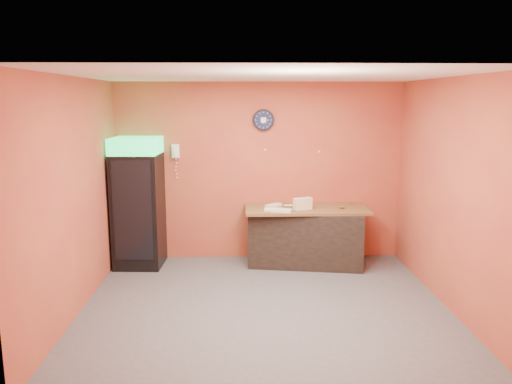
{
  "coord_description": "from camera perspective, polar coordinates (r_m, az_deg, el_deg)",
  "views": [
    {
      "loc": [
        -0.3,
        -5.82,
        2.54
      ],
      "look_at": [
        -0.09,
        0.6,
        1.34
      ],
      "focal_mm": 35.0,
      "sensor_mm": 36.0,
      "label": 1
    }
  ],
  "objects": [
    {
      "name": "kitchen_tool",
      "position": [
        7.78,
        4.42,
        -1.38
      ],
      "size": [
        0.06,
        0.06,
        0.06
      ],
      "primitive_type": "cylinder",
      "color": "silver",
      "rests_on": "butcher_paper"
    },
    {
      "name": "prep_counter",
      "position": [
        7.8,
        5.72,
        -5.15
      ],
      "size": [
        1.81,
        1.02,
        0.86
      ],
      "primitive_type": "cube",
      "rotation": [
        0.0,
        0.0,
        -0.16
      ],
      "color": "black",
      "rests_on": "floor"
    },
    {
      "name": "ceiling",
      "position": [
        5.84,
        1.13,
        13.17
      ],
      "size": [
        4.5,
        4.0,
        0.02
      ],
      "primitive_type": "cube",
      "color": "white",
      "rests_on": "back_wall"
    },
    {
      "name": "back_wall",
      "position": [
        7.91,
        0.35,
        2.32
      ],
      "size": [
        4.5,
        0.02,
        2.8
      ],
      "primitive_type": "cube",
      "color": "#AF5831",
      "rests_on": "floor"
    },
    {
      "name": "wall_phone",
      "position": [
        7.87,
        -9.17,
        4.62
      ],
      "size": [
        0.12,
        0.1,
        0.21
      ],
      "color": "white",
      "rests_on": "back_wall"
    },
    {
      "name": "wrapped_sandwich_left",
      "position": [
        7.43,
        1.97,
        -2.02
      ],
      "size": [
        0.27,
        0.12,
        0.04
      ],
      "primitive_type": "cube",
      "rotation": [
        0.0,
        0.0,
        -0.08
      ],
      "color": "white",
      "rests_on": "butcher_paper"
    },
    {
      "name": "wrapped_sandwich_right",
      "position": [
        7.72,
        2.03,
        -1.54
      ],
      "size": [
        0.28,
        0.25,
        0.04
      ],
      "primitive_type": "cube",
      "rotation": [
        0.0,
        0.0,
        0.66
      ],
      "color": "white",
      "rests_on": "butcher_paper"
    },
    {
      "name": "sub_roll_stack",
      "position": [
        7.52,
        5.36,
        -1.35
      ],
      "size": [
        0.3,
        0.2,
        0.18
      ],
      "rotation": [
        0.0,
        0.0,
        0.4
      ],
      "color": "beige",
      "rests_on": "butcher_paper"
    },
    {
      "name": "left_wall",
      "position": [
        6.24,
        -20.01,
        -0.55
      ],
      "size": [
        0.02,
        4.0,
        2.8
      ],
      "primitive_type": "cube",
      "color": "#AF5831",
      "rests_on": "floor"
    },
    {
      "name": "butcher_paper",
      "position": [
        7.69,
        5.78,
        -1.93
      ],
      "size": [
        1.87,
        0.83,
        0.04
      ],
      "primitive_type": "cube",
      "rotation": [
        0.0,
        0.0,
        -0.0
      ],
      "color": "brown",
      "rests_on": "prep_counter"
    },
    {
      "name": "wrapped_sandwich_mid",
      "position": [
        7.37,
        2.94,
        -2.11
      ],
      "size": [
        0.32,
        0.2,
        0.04
      ],
      "primitive_type": "cube",
      "rotation": [
        0.0,
        0.0,
        -0.32
      ],
      "color": "white",
      "rests_on": "butcher_paper"
    },
    {
      "name": "beverage_cooler",
      "position": [
        7.75,
        -13.33,
        -1.41
      ],
      "size": [
        0.72,
        0.74,
        1.98
      ],
      "rotation": [
        0.0,
        0.0,
        -0.05
      ],
      "color": "black",
      "rests_on": "floor"
    },
    {
      "name": "right_wall",
      "position": [
        6.46,
        21.45,
        -0.29
      ],
      "size": [
        0.02,
        4.0,
        2.8
      ],
      "primitive_type": "cube",
      "color": "#AF5831",
      "rests_on": "floor"
    },
    {
      "name": "wall_clock",
      "position": [
        7.81,
        0.84,
        8.23
      ],
      "size": [
        0.33,
        0.06,
        0.33
      ],
      "color": "black",
      "rests_on": "back_wall"
    },
    {
      "name": "floor",
      "position": [
        6.36,
        1.04,
        -12.93
      ],
      "size": [
        4.5,
        4.5,
        0.0
      ],
      "primitive_type": "plane",
      "color": "#47474C",
      "rests_on": "ground"
    }
  ]
}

